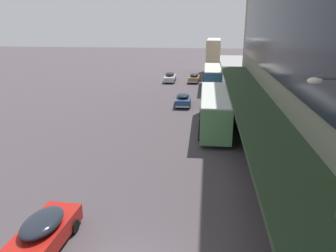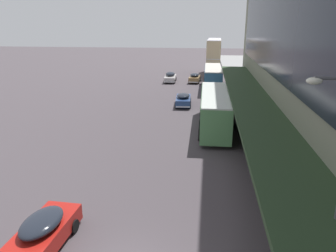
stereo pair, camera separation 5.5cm
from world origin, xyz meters
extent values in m
cube|color=#253A21|center=(6.40, 0.00, 3.47)|extent=(3.20, 72.00, 0.24)
cube|color=teal|center=(3.65, 38.22, 1.71)|extent=(2.45, 10.68, 2.71)
cube|color=black|center=(3.65, 38.22, 2.03)|extent=(2.49, 9.82, 1.19)
cube|color=silver|center=(3.65, 38.22, 3.11)|extent=(2.36, 10.68, 0.12)
cube|color=black|center=(3.63, 43.59, 2.81)|extent=(1.20, 0.07, 0.36)
cylinder|color=black|center=(2.43, 41.84, 0.50)|extent=(0.25, 1.00, 1.00)
cylinder|color=black|center=(4.84, 41.85, 0.50)|extent=(0.25, 1.00, 1.00)
cylinder|color=black|center=(2.46, 34.91, 0.50)|extent=(0.25, 1.00, 1.00)
cylinder|color=black|center=(4.87, 34.92, 0.50)|extent=(0.25, 1.00, 1.00)
cylinder|color=black|center=(2.45, 37.41, 0.50)|extent=(0.25, 1.00, 1.00)
cylinder|color=black|center=(4.86, 37.43, 0.50)|extent=(0.25, 1.00, 1.00)
cube|color=tan|center=(3.91, 52.52, 1.83)|extent=(2.76, 10.38, 2.96)
cube|color=black|center=(3.91, 52.52, 2.19)|extent=(2.77, 9.56, 1.30)
cube|color=silver|center=(3.91, 52.52, 3.36)|extent=(2.66, 10.38, 0.12)
cube|color=tan|center=(3.91, 52.52, 4.89)|extent=(2.76, 10.38, 2.96)
cube|color=black|center=(3.91, 52.52, 5.25)|extent=(2.77, 9.56, 1.30)
cube|color=silver|center=(3.91, 52.52, 6.42)|extent=(2.66, 10.38, 0.12)
cube|color=black|center=(4.07, 57.71, 6.12)|extent=(1.22, 0.10, 0.36)
cylinder|color=black|center=(2.80, 56.06, 0.50)|extent=(0.28, 1.01, 1.00)
cylinder|color=black|center=(5.23, 55.98, 0.50)|extent=(0.28, 1.01, 1.00)
cylinder|color=black|center=(2.59, 49.36, 0.50)|extent=(0.28, 1.01, 1.00)
cylinder|color=black|center=(5.02, 49.29, 0.50)|extent=(0.28, 1.01, 1.00)
cube|color=#559057|center=(3.63, 19.13, 1.77)|extent=(2.57, 11.43, 2.83)
cube|color=black|center=(3.63, 19.13, 2.11)|extent=(2.60, 10.52, 1.25)
cube|color=silver|center=(3.63, 19.13, 3.23)|extent=(2.47, 11.43, 0.12)
cube|color=black|center=(3.57, 24.87, 2.93)|extent=(1.23, 0.07, 0.36)
cylinder|color=black|center=(2.37, 22.99, 0.50)|extent=(0.26, 1.00, 1.00)
cylinder|color=black|center=(4.82, 23.02, 0.50)|extent=(0.26, 1.00, 1.00)
cylinder|color=black|center=(2.44, 15.58, 0.50)|extent=(0.26, 1.00, 1.00)
cylinder|color=black|center=(4.89, 15.60, 0.50)|extent=(0.26, 1.00, 1.00)
cylinder|color=black|center=(2.41, 18.26, 0.50)|extent=(0.26, 1.00, 1.00)
cylinder|color=black|center=(4.87, 18.28, 0.50)|extent=(0.26, 1.00, 1.00)
cube|color=navy|center=(0.16, 27.42, 0.61)|extent=(1.87, 4.22, 0.77)
ellipsoid|color=#1E232D|center=(0.17, 27.22, 1.23)|extent=(1.58, 2.35, 0.52)
cube|color=silver|center=(0.05, 29.54, 0.37)|extent=(1.59, 0.20, 0.14)
cube|color=silver|center=(0.26, 25.31, 0.37)|extent=(1.59, 0.20, 0.14)
sphere|color=silver|center=(-0.40, 29.49, 0.66)|extent=(0.18, 0.18, 0.18)
sphere|color=silver|center=(0.51, 29.53, 0.66)|extent=(0.18, 0.18, 0.18)
cylinder|color=black|center=(-0.74, 28.66, 0.32)|extent=(0.17, 0.65, 0.64)
cylinder|color=black|center=(0.93, 28.75, 0.32)|extent=(0.17, 0.65, 0.64)
cylinder|color=black|center=(-0.61, 26.10, 0.32)|extent=(0.17, 0.65, 0.64)
cylinder|color=black|center=(1.05, 26.18, 0.32)|extent=(0.17, 0.65, 0.64)
cube|color=beige|center=(-3.24, 43.51, 0.59)|extent=(1.89, 4.67, 0.75)
ellipsoid|color=#1E232D|center=(-3.24, 43.74, 1.26)|extent=(1.61, 2.59, 0.65)
cube|color=silver|center=(-3.15, 41.16, 0.37)|extent=(1.64, 0.18, 0.14)
cube|color=silver|center=(-3.32, 45.87, 0.37)|extent=(1.64, 0.18, 0.14)
sphere|color=silver|center=(-2.68, 41.20, 0.64)|extent=(0.18, 0.18, 0.18)
sphere|color=silver|center=(-3.63, 41.17, 0.64)|extent=(0.18, 0.18, 0.18)
cylinder|color=black|center=(-2.32, 42.11, 0.32)|extent=(0.16, 0.64, 0.64)
cylinder|color=black|center=(-4.05, 42.05, 0.32)|extent=(0.16, 0.64, 0.64)
cylinder|color=black|center=(-2.42, 44.97, 0.32)|extent=(0.16, 0.64, 0.64)
cylinder|color=black|center=(-4.15, 44.91, 0.32)|extent=(0.16, 0.64, 0.64)
cube|color=#B41B15|center=(-3.88, 0.95, 0.60)|extent=(1.94, 4.68, 0.77)
ellipsoid|color=#1E232D|center=(-3.87, 1.18, 1.23)|extent=(1.64, 2.60, 0.54)
cube|color=silver|center=(-3.77, 3.30, 0.37)|extent=(1.64, 0.20, 0.14)
cylinder|color=black|center=(-2.95, 2.34, 0.32)|extent=(0.17, 0.65, 0.64)
cylinder|color=black|center=(-4.67, 2.42, 0.32)|extent=(0.17, 0.65, 0.64)
cube|color=olive|center=(0.79, 43.50, 0.60)|extent=(1.81, 4.15, 0.77)
ellipsoid|color=#1E232D|center=(0.78, 43.30, 1.24)|extent=(1.53, 2.31, 0.55)
cube|color=silver|center=(0.90, 45.59, 0.37)|extent=(1.54, 0.20, 0.14)
cube|color=silver|center=(0.69, 41.42, 0.37)|extent=(1.54, 0.20, 0.14)
sphere|color=silver|center=(0.45, 45.58, 0.65)|extent=(0.18, 0.18, 0.18)
sphere|color=silver|center=(1.34, 45.54, 0.65)|extent=(0.18, 0.18, 0.18)
cylinder|color=black|center=(0.05, 44.81, 0.32)|extent=(0.17, 0.65, 0.64)
cylinder|color=black|center=(1.66, 44.73, 0.32)|extent=(0.17, 0.65, 0.64)
cylinder|color=black|center=(-0.08, 42.28, 0.32)|extent=(0.17, 0.65, 0.64)
cylinder|color=black|center=(1.54, 42.20, 0.32)|extent=(0.17, 0.65, 0.64)
cylinder|color=black|center=(6.82, 1.38, 0.57)|extent=(0.16, 0.16, 0.85)
cube|color=black|center=(6.85, 1.31, 1.35)|extent=(0.40, 0.47, 0.70)
cylinder|color=black|center=(6.97, 1.08, 1.39)|extent=(0.10, 0.10, 0.63)
cylinder|color=black|center=(6.73, 1.54, 1.39)|extent=(0.10, 0.10, 0.63)
sphere|color=tan|center=(6.85, 1.31, 1.81)|extent=(0.22, 0.22, 0.22)
cylinder|color=black|center=(6.85, 1.31, 1.89)|extent=(0.33, 0.33, 0.02)
cylinder|color=black|center=(6.85, 1.31, 1.95)|extent=(0.21, 0.21, 0.12)
ellipsoid|color=silver|center=(5.80, -0.83, 7.81)|extent=(0.44, 0.28, 0.20)
cylinder|color=red|center=(6.37, 11.72, 0.43)|extent=(0.20, 0.20, 0.55)
sphere|color=red|center=(6.37, 11.72, 0.76)|extent=(0.18, 0.18, 0.18)
cylinder|color=red|center=(6.37, 11.87, 0.45)|extent=(0.08, 0.10, 0.08)
cylinder|color=red|center=(6.37, 11.57, 0.45)|extent=(0.08, 0.10, 0.08)
camera|label=1|loc=(2.86, -10.10, 9.32)|focal=35.00mm
camera|label=2|loc=(2.91, -10.10, 9.32)|focal=35.00mm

